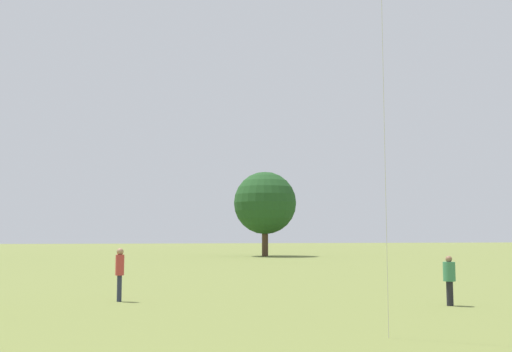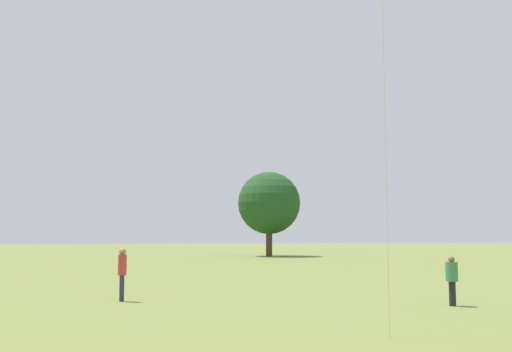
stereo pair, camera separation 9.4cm
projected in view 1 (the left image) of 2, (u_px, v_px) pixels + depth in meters
person_standing_0 at (449, 276)px, 18.68m from camera, size 0.53×0.53×1.54m
person_standing_2 at (120, 269)px, 19.86m from camera, size 0.31×0.31×1.76m
distant_tree_0 at (265, 203)px, 62.14m from camera, size 6.48×6.48×8.74m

